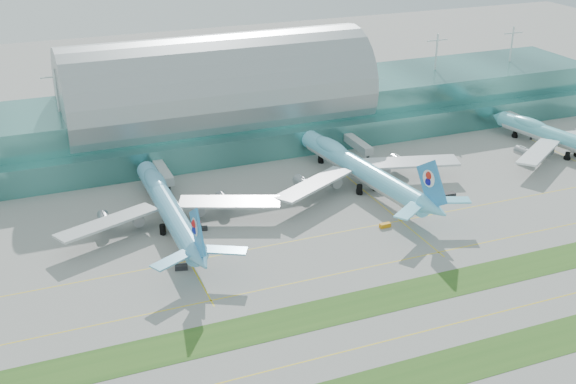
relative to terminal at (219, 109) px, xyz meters
name	(u,v)px	position (x,y,z in m)	size (l,w,h in m)	color
ground	(369,308)	(-0.01, -128.79, -14.23)	(700.00, 700.00, 0.00)	gray
terminal	(219,109)	(0.00, 0.00, 0.00)	(340.00, 69.10, 36.00)	#3D7A75
grass_strip_near	(429,373)	(-0.01, -156.79, -14.19)	(420.00, 12.00, 0.08)	#2D591E
grass_strip_far	(365,303)	(-0.01, -126.79, -14.19)	(420.00, 12.00, 0.08)	#2D591E
taxiline_b	(397,338)	(-0.01, -142.79, -14.22)	(420.00, 0.35, 0.01)	yellow
taxiline_c	(338,274)	(-0.01, -110.79, -14.22)	(420.00, 0.35, 0.01)	yellow
taxiline_d	(307,238)	(-0.01, -88.79, -14.22)	(420.00, 0.35, 0.01)	yellow
airliner_b	(168,206)	(-36.18, -65.40, -7.49)	(69.92, 79.20, 21.83)	#60AED3
airliner_c	(360,168)	(32.03, -60.65, -7.07)	(73.78, 84.31, 23.21)	#70D6F7
airliner_d	(565,139)	(119.00, -62.22, -7.79)	(65.47, 75.31, 20.88)	#65CEDE
gse_c	(181,267)	(-39.32, -92.53, -13.56)	(3.44, 1.80, 1.34)	black
gse_d	(202,228)	(-27.51, -71.93, -13.63)	(3.11, 1.44, 1.19)	black
gse_e	(385,225)	(25.36, -91.00, -13.56)	(3.48, 1.48, 1.33)	orange
gse_f	(449,195)	(56.33, -79.32, -13.47)	(4.03, 2.14, 1.52)	black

